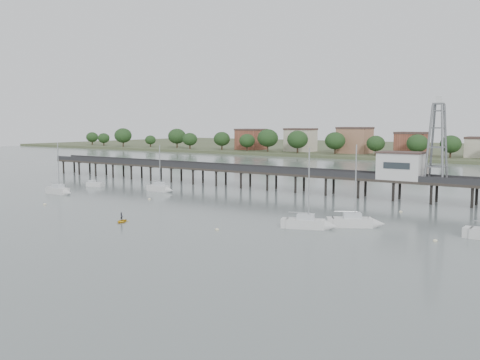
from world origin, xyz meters
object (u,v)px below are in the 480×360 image
object	(u,v)px
sailboat_f	(313,224)
lattice_tower	(437,143)
yellow_dinghy	(122,222)
white_tender	(95,184)
sailboat_c	(360,222)
sailboat_b	(162,189)
pier	(286,173)
sailboat_a	(61,191)

from	to	relation	value
sailboat_f	lattice_tower	bearing A→B (deg)	57.12
yellow_dinghy	white_tender	bearing A→B (deg)	120.55
sailboat_c	sailboat_b	size ratio (longest dim) A/B	1.18
lattice_tower	white_tender	bearing A→B (deg)	-166.07
pier	white_tender	world-z (taller)	pier
lattice_tower	sailboat_b	bearing A→B (deg)	-162.80
sailboat_c	white_tender	world-z (taller)	sailboat_c
sailboat_a	yellow_dinghy	size ratio (longest dim) A/B	4.61
sailboat_b	yellow_dinghy	world-z (taller)	sailboat_b
sailboat_a	white_tender	world-z (taller)	sailboat_a
white_tender	pier	bearing A→B (deg)	9.53
white_tender	yellow_dinghy	world-z (taller)	white_tender
sailboat_f	white_tender	bearing A→B (deg)	146.02
lattice_tower	sailboat_f	size ratio (longest dim) A/B	1.30
lattice_tower	sailboat_f	world-z (taller)	lattice_tower
sailboat_b	sailboat_a	bearing A→B (deg)	-134.88
yellow_dinghy	pier	bearing A→B (deg)	63.74
pier	white_tender	bearing A→B (deg)	-156.25
sailboat_c	sailboat_f	size ratio (longest dim) A/B	1.04
white_tender	yellow_dinghy	distance (m)	47.59
sailboat_b	yellow_dinghy	distance (m)	35.05
pier	yellow_dinghy	size ratio (longest dim) A/B	61.84
sailboat_a	yellow_dinghy	world-z (taller)	sailboat_a
pier	sailboat_f	bearing A→B (deg)	-55.02
lattice_tower	sailboat_f	distance (m)	36.34
lattice_tower	white_tender	world-z (taller)	lattice_tower
pier	sailboat_a	bearing A→B (deg)	-138.94
sailboat_f	sailboat_b	bearing A→B (deg)	138.52
white_tender	sailboat_c	bearing A→B (deg)	-23.35
sailboat_a	pier	bearing A→B (deg)	41.82
sailboat_c	sailboat_a	bearing A→B (deg)	151.20
sailboat_b	sailboat_f	bearing A→B (deg)	-21.82
pier	sailboat_b	xyz separation A→B (m)	(-21.09, -16.28, -3.14)
lattice_tower	sailboat_f	xyz separation A→B (m)	(-7.76, -33.93, -10.45)
yellow_dinghy	sailboat_f	bearing A→B (deg)	0.80
pier	sailboat_a	distance (m)	47.35
sailboat_c	sailboat_f	distance (m)	6.94
sailboat_b	lattice_tower	bearing A→B (deg)	16.87
sailboat_c	yellow_dinghy	bearing A→B (deg)	177.91
yellow_dinghy	lattice_tower	bearing A→B (deg)	30.00
pier	sailboat_b	bearing A→B (deg)	-142.34
pier	lattice_tower	world-z (taller)	lattice_tower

